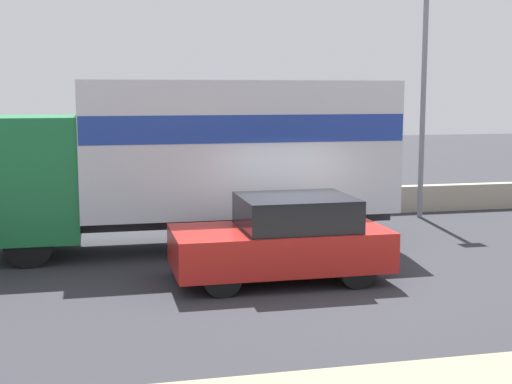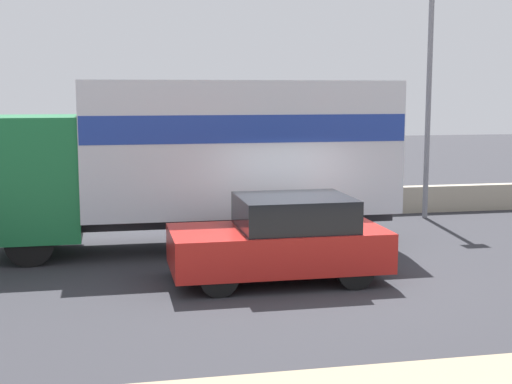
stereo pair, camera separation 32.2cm
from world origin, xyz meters
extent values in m
plane|color=#2D2D33|center=(0.00, 0.00, 0.00)|extent=(80.00, 80.00, 0.00)
cube|color=#A39984|center=(0.00, 6.46, 0.37)|extent=(60.00, 0.35, 0.74)
cylinder|color=slate|center=(4.84, 5.57, 2.93)|extent=(0.14, 0.14, 5.87)
cube|color=#196B38|center=(-5.03, 3.03, 1.66)|extent=(1.96, 2.25, 2.47)
cube|color=#2D2D33|center=(-0.73, 3.03, 0.69)|extent=(6.65, 1.31, 0.25)
cube|color=silver|center=(-0.73, 3.03, 2.21)|extent=(6.65, 2.38, 2.79)
cube|color=navy|center=(-0.73, 3.03, 2.64)|extent=(6.61, 2.40, 0.56)
cylinder|color=black|center=(-5.03, 2.08, 0.47)|extent=(0.94, 0.28, 0.94)
cylinder|color=black|center=(-5.03, 3.99, 0.47)|extent=(0.94, 0.28, 0.94)
cylinder|color=black|center=(1.10, 2.08, 0.47)|extent=(0.94, 0.28, 0.94)
cylinder|color=black|center=(1.10, 3.99, 0.47)|extent=(0.94, 0.28, 0.94)
cylinder|color=black|center=(-0.23, 2.08, 0.47)|extent=(0.94, 0.28, 0.94)
cylinder|color=black|center=(-0.23, 3.99, 0.47)|extent=(0.94, 0.28, 0.94)
cube|color=#B21E19|center=(-0.55, 0.07, 0.60)|extent=(3.83, 1.87, 0.71)
cube|color=black|center=(-0.24, 0.07, 1.24)|extent=(1.99, 1.72, 0.57)
cylinder|color=black|center=(-1.74, -0.75, 0.33)|extent=(0.66, 0.20, 0.66)
cylinder|color=black|center=(-1.74, 0.88, 0.33)|extent=(0.66, 0.20, 0.66)
cylinder|color=black|center=(0.64, -0.75, 0.33)|extent=(0.66, 0.20, 0.66)
cylinder|color=black|center=(0.64, 0.88, 0.33)|extent=(0.66, 0.20, 0.66)
camera|label=1|loc=(-3.74, -12.05, 3.38)|focal=50.00mm
camera|label=2|loc=(-3.43, -12.12, 3.38)|focal=50.00mm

